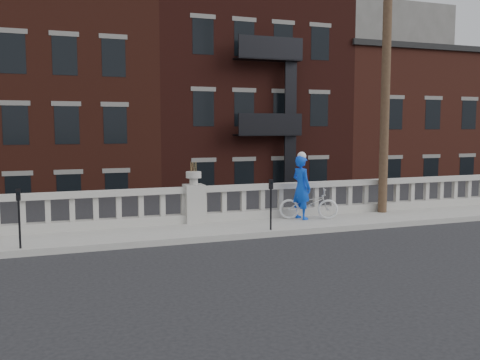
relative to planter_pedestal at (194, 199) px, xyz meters
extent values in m
plane|color=black|center=(0.00, -3.95, -0.83)|extent=(120.00, 120.00, 0.00)
cube|color=gray|center=(0.00, -0.95, -0.76)|extent=(32.00, 2.20, 0.15)
cube|color=gray|center=(0.00, 0.00, -0.56)|extent=(28.00, 0.34, 0.25)
cube|color=gray|center=(0.00, 0.00, 0.27)|extent=(28.00, 0.34, 0.16)
cube|color=gray|center=(0.00, 0.00, -0.13)|extent=(0.55, 0.55, 1.10)
cylinder|color=gray|center=(0.00, 0.00, 0.52)|extent=(0.24, 0.24, 0.20)
cylinder|color=gray|center=(0.00, 0.00, 0.70)|extent=(0.44, 0.44, 0.18)
cube|color=#605E59|center=(0.00, 0.35, -3.26)|extent=(36.00, 0.50, 5.15)
cube|color=black|center=(0.00, 22.00, -6.08)|extent=(80.00, 44.00, 0.50)
cube|color=#595651|center=(-2.00, 4.50, -3.83)|extent=(16.00, 7.00, 4.00)
cube|color=#595651|center=(22.00, 29.00, 3.17)|extent=(14.00, 14.00, 18.00)
cube|color=#441C13|center=(-4.00, 16.00, 1.17)|extent=(10.00, 14.00, 14.00)
cube|color=black|center=(-4.00, 16.00, 8.32)|extent=(10.30, 14.30, 0.30)
cube|color=#37130F|center=(6.00, 16.00, 1.92)|extent=(10.00, 14.00, 15.50)
cube|color=#532319|center=(16.00, 16.00, 0.17)|extent=(10.00, 14.00, 12.00)
cube|color=black|center=(16.00, 16.00, 6.32)|extent=(10.30, 14.30, 0.30)
cylinder|color=#422D1E|center=(6.20, -0.35, 4.32)|extent=(0.28, 0.28, 10.00)
cylinder|color=black|center=(-4.59, -1.80, -0.13)|extent=(0.05, 0.05, 1.10)
cube|color=black|center=(-4.59, -1.80, 0.55)|extent=(0.10, 0.08, 0.26)
cube|color=black|center=(-4.59, -1.85, 0.59)|extent=(0.06, 0.01, 0.08)
cylinder|color=black|center=(1.63, -1.80, -0.13)|extent=(0.05, 0.05, 1.10)
cube|color=black|center=(1.63, -1.80, 0.55)|extent=(0.10, 0.08, 0.26)
cube|color=black|center=(1.63, -1.85, 0.59)|extent=(0.06, 0.01, 0.08)
imported|color=silver|center=(3.36, -0.65, -0.22)|extent=(1.84, 1.26, 0.92)
imported|color=blue|center=(3.16, -0.57, 0.27)|extent=(0.61, 0.78, 1.90)
camera|label=1|loc=(-4.09, -14.72, 2.10)|focal=40.00mm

